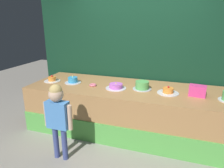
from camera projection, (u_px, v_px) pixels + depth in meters
ground_plane at (120, 147)px, 3.19m from camera, size 12.00×12.00×0.00m
stage_platform at (129, 109)px, 3.60m from camera, size 3.55×1.20×0.81m
curtain_backdrop at (139, 49)px, 3.93m from camera, size 4.25×0.08×2.78m
child_figure at (58, 112)px, 2.73m from camera, size 0.44×0.20×1.13m
pink_box at (197, 91)px, 3.07m from camera, size 0.26×0.17×0.17m
donut at (93, 85)px, 3.57m from camera, size 0.13×0.13×0.03m
cake_far_left at (52, 79)px, 3.85m from camera, size 0.31×0.31×0.12m
cake_left at (73, 80)px, 3.74m from camera, size 0.30×0.30×0.15m
cake_center_left at (116, 86)px, 3.43m from camera, size 0.35×0.35×0.12m
cake_center_right at (142, 85)px, 3.39m from camera, size 0.32×0.32×0.14m
cake_right at (168, 91)px, 3.21m from camera, size 0.34×0.34×0.12m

